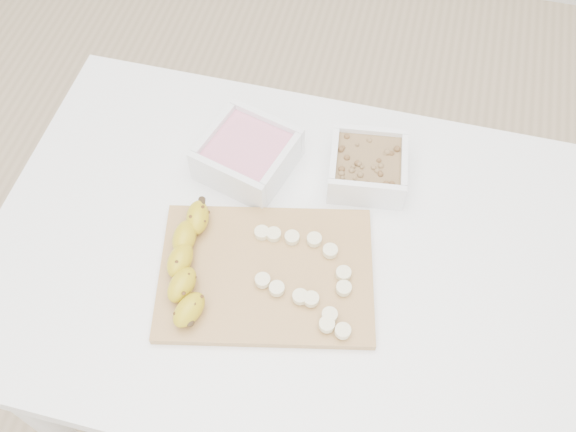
% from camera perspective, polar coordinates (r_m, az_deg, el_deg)
% --- Properties ---
extents(ground, '(3.50, 3.50, 0.00)m').
position_cam_1_polar(ground, '(1.77, -0.24, -14.96)').
color(ground, '#C6AD89').
rests_on(ground, ground).
extents(table, '(1.00, 0.70, 0.75)m').
position_cam_1_polar(table, '(1.16, -0.36, -5.33)').
color(table, white).
rests_on(table, ground).
extents(bowl_yogurt, '(0.18, 0.18, 0.07)m').
position_cam_1_polar(bowl_yogurt, '(1.14, -3.61, 5.52)').
color(bowl_yogurt, white).
rests_on(bowl_yogurt, table).
extents(bowl_granola, '(0.15, 0.15, 0.06)m').
position_cam_1_polar(bowl_granola, '(1.14, 7.09, 4.41)').
color(bowl_granola, white).
rests_on(bowl_granola, table).
extents(cutting_board, '(0.39, 0.31, 0.01)m').
position_cam_1_polar(cutting_board, '(1.05, -1.95, -5.13)').
color(cutting_board, tan).
rests_on(cutting_board, table).
extents(banana, '(0.07, 0.22, 0.04)m').
position_cam_1_polar(banana, '(1.04, -8.83, -4.28)').
color(banana, '#B69C14').
rests_on(banana, cutting_board).
extents(banana_slices, '(0.19, 0.17, 0.02)m').
position_cam_1_polar(banana_slices, '(1.03, 1.73, -5.44)').
color(banana_slices, beige).
rests_on(banana_slices, cutting_board).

